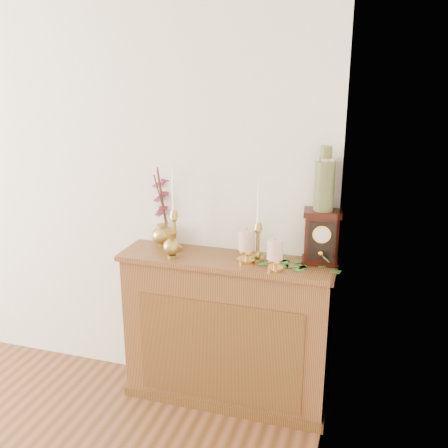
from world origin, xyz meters
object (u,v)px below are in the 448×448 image
(candlestick_left, at_px, (174,224))
(mantel_clock, at_px, (321,237))
(candlestick_center, at_px, (258,235))
(ceramic_vase, at_px, (325,182))
(ginger_jar, at_px, (162,208))
(bud_vase, at_px, (171,245))

(candlestick_left, height_order, mantel_clock, candlestick_left)
(candlestick_left, xyz_separation_m, candlestick_center, (0.50, -0.02, -0.01))
(mantel_clock, height_order, ceramic_vase, ceramic_vase)
(ginger_jar, bearing_deg, candlestick_left, -41.46)
(bud_vase, bearing_deg, candlestick_left, 103.85)
(candlestick_center, distance_m, ceramic_vase, 0.46)
(candlestick_left, height_order, ginger_jar, candlestick_left)
(bud_vase, xyz_separation_m, ceramic_vase, (0.81, 0.17, 0.38))
(mantel_clock, bearing_deg, ginger_jar, 170.06)
(ceramic_vase, bearing_deg, candlestick_center, -166.82)
(candlestick_center, xyz_separation_m, ginger_jar, (-0.62, 0.13, 0.07))
(mantel_clock, bearing_deg, bud_vase, -175.11)
(candlestick_left, bearing_deg, mantel_clock, 3.70)
(ceramic_vase, bearing_deg, candlestick_left, -176.12)
(candlestick_center, distance_m, ginger_jar, 0.64)
(bud_vase, bearing_deg, candlestick_center, 11.29)
(ginger_jar, bearing_deg, candlestick_center, -11.38)
(mantel_clock, xyz_separation_m, ceramic_vase, (-0.00, 0.00, 0.31))
(bud_vase, bearing_deg, ceramic_vase, 12.08)
(candlestick_left, xyz_separation_m, ginger_jar, (-0.12, 0.10, 0.05))
(mantel_clock, bearing_deg, ceramic_vase, 90.00)
(bud_vase, relative_size, mantel_clock, 0.51)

